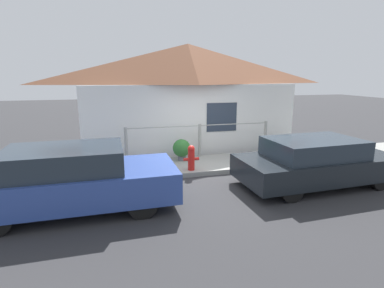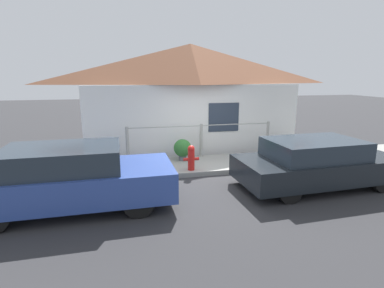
{
  "view_description": "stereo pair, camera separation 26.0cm",
  "coord_description": "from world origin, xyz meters",
  "px_view_note": "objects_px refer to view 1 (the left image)",
  "views": [
    {
      "loc": [
        -2.72,
        -7.74,
        2.83
      ],
      "look_at": [
        -0.61,
        0.3,
        0.9
      ],
      "focal_mm": 28.0,
      "sensor_mm": 36.0,
      "label": 1
    },
    {
      "loc": [
        -2.46,
        -7.8,
        2.83
      ],
      "look_at": [
        -0.61,
        0.3,
        0.9
      ],
      "focal_mm": 28.0,
      "sensor_mm": 36.0,
      "label": 2
    }
  ],
  "objects_px": {
    "car_left": "(73,179)",
    "fire_hydrant": "(191,157)",
    "car_right": "(316,162)",
    "potted_plant_near_hydrant": "(182,149)"
  },
  "relations": [
    {
      "from": "fire_hydrant",
      "to": "car_right",
      "type": "bearing_deg",
      "value": -28.67
    },
    {
      "from": "car_left",
      "to": "fire_hydrant",
      "type": "distance_m",
      "value": 3.4
    },
    {
      "from": "car_left",
      "to": "potted_plant_near_hydrant",
      "type": "xyz_separation_m",
      "value": [
        2.94,
        2.64,
        -0.16
      ]
    },
    {
      "from": "car_right",
      "to": "potted_plant_near_hydrant",
      "type": "distance_m",
      "value": 3.99
    },
    {
      "from": "fire_hydrant",
      "to": "potted_plant_near_hydrant",
      "type": "height_order",
      "value": "fire_hydrant"
    },
    {
      "from": "fire_hydrant",
      "to": "potted_plant_near_hydrant",
      "type": "distance_m",
      "value": 1.04
    },
    {
      "from": "car_left",
      "to": "car_right",
      "type": "height_order",
      "value": "car_left"
    },
    {
      "from": "car_left",
      "to": "car_right",
      "type": "distance_m",
      "value": 5.93
    },
    {
      "from": "car_left",
      "to": "potted_plant_near_hydrant",
      "type": "relative_size",
      "value": 6.2
    },
    {
      "from": "potted_plant_near_hydrant",
      "to": "car_left",
      "type": "bearing_deg",
      "value": -138.08
    }
  ]
}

